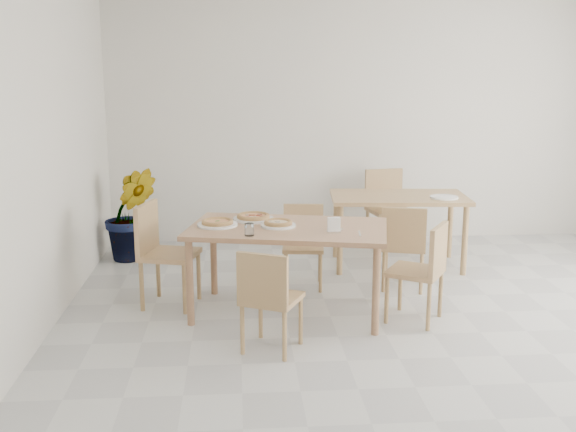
{
  "coord_description": "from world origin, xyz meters",
  "views": [
    {
      "loc": [
        -1.51,
        -4.4,
        2.03
      ],
      "look_at": [
        -1.1,
        1.0,
        0.84
      ],
      "focal_mm": 42.0,
      "sensor_mm": 36.0,
      "label": 1
    }
  ],
  "objects": [
    {
      "name": "chair_south",
      "position": [
        -1.3,
        0.18,
        0.45
      ],
      "size": [
        0.51,
        0.51,
        0.77
      ],
      "rotation": [
        0.0,
        0.0,
        2.69
      ],
      "color": "tan",
      "rests_on": "ground"
    },
    {
      "name": "chair_west",
      "position": [
        -2.18,
        1.29,
        0.52
      ],
      "size": [
        0.54,
        0.54,
        0.9
      ],
      "rotation": [
        0.0,
        0.0,
        1.31
      ],
      "color": "tan",
      "rests_on": "ground"
    },
    {
      "name": "pizza_margherita",
      "position": [
        -1.68,
        1.08,
        0.78
      ],
      "size": [
        0.28,
        0.28,
        0.03
      ],
      "rotation": [
        0.0,
        0.0,
        -0.05
      ],
      "color": "tan",
      "rests_on": "plate_margherita"
    },
    {
      "name": "main_table",
      "position": [
        -1.1,
        1.0,
        0.67
      ],
      "size": [
        1.77,
        1.24,
        0.75
      ],
      "rotation": [
        0.0,
        0.0,
        -0.22
      ],
      "color": "#A67C55",
      "rests_on": "ground"
    },
    {
      "name": "fork_a",
      "position": [
        -0.55,
        0.7,
        0.75
      ],
      "size": [
        0.03,
        0.17,
        0.01
      ],
      "primitive_type": "cube",
      "rotation": [
        0.0,
        0.0,
        -0.12
      ],
      "color": "silver",
      "rests_on": "main_table"
    },
    {
      "name": "plate_empty",
      "position": [
        0.57,
        2.12,
        0.76
      ],
      "size": [
        0.28,
        0.28,
        0.02
      ],
      "primitive_type": "cylinder",
      "color": "white",
      "rests_on": "second_table"
    },
    {
      "name": "napkin_holder",
      "position": [
        -0.75,
        0.76,
        0.81
      ],
      "size": [
        0.11,
        0.06,
        0.12
      ],
      "rotation": [
        0.0,
        0.0,
        0.05
      ],
      "color": "silver",
      "rests_on": "main_table"
    },
    {
      "name": "plate_mushroom",
      "position": [
        -1.18,
        1.01,
        0.76
      ],
      "size": [
        0.29,
        0.29,
        0.02
      ],
      "primitive_type": "cylinder",
      "color": "white",
      "rests_on": "main_table"
    },
    {
      "name": "pizza_mushroom",
      "position": [
        -1.18,
        1.01,
        0.78
      ],
      "size": [
        0.26,
        0.26,
        0.03
      ],
      "rotation": [
        0.0,
        0.0,
        -0.08
      ],
      "color": "tan",
      "rests_on": "plate_mushroom"
    },
    {
      "name": "tumbler_b",
      "position": [
        -1.42,
        0.71,
        0.8
      ],
      "size": [
        0.07,
        0.07,
        0.1
      ],
      "primitive_type": "cylinder",
      "color": "white",
      "rests_on": "main_table"
    },
    {
      "name": "plate_margherita",
      "position": [
        -1.68,
        1.08,
        0.76
      ],
      "size": [
        0.33,
        0.33,
        0.02
      ],
      "primitive_type": "cylinder",
      "color": "white",
      "rests_on": "main_table"
    },
    {
      "name": "chair_back_n",
      "position": [
        0.19,
        3.01,
        0.52
      ],
      "size": [
        0.52,
        0.52,
        0.9
      ],
      "rotation": [
        0.0,
        0.0,
        0.18
      ],
      "color": "tan",
      "rests_on": "ground"
    },
    {
      "name": "pizza_pepperoni",
      "position": [
        -1.38,
        1.27,
        0.78
      ],
      "size": [
        0.36,
        0.36,
        0.03
      ],
      "rotation": [
        0.0,
        0.0,
        -0.32
      ],
      "color": "tan",
      "rests_on": "plate_pepperoni"
    },
    {
      "name": "chair_back_s",
      "position": [
        0.02,
        1.51,
        0.47
      ],
      "size": [
        0.49,
        0.49,
        0.8
      ],
      "rotation": [
        0.0,
        0.0,
        2.86
      ],
      "color": "tan",
      "rests_on": "ground"
    },
    {
      "name": "potted_plant",
      "position": [
        -2.65,
        2.74,
        0.5
      ],
      "size": [
        0.63,
        0.54,
        1.01
      ],
      "primitive_type": "imported",
      "rotation": [
        0.0,
        0.0,
        0.19
      ],
      "color": "#226E21",
      "rests_on": "ground"
    },
    {
      "name": "fork_b",
      "position": [
        -0.7,
        0.8,
        0.75
      ],
      "size": [
        0.08,
        0.16,
        0.01
      ],
      "primitive_type": "cube",
      "rotation": [
        0.0,
        0.0,
        -0.45
      ],
      "color": "silver",
      "rests_on": "main_table"
    },
    {
      "name": "tumbler_a",
      "position": [
        -0.74,
        0.85,
        0.79
      ],
      "size": [
        0.07,
        0.07,
        0.09
      ],
      "primitive_type": "cylinder",
      "color": "white",
      "rests_on": "main_table"
    },
    {
      "name": "chair_east",
      "position": [
        -0.02,
        0.71,
        0.48
      ],
      "size": [
        0.56,
        0.56,
        0.82
      ],
      "rotation": [
        0.0,
        0.0,
        -2.13
      ],
      "color": "tan",
      "rests_on": "ground"
    },
    {
      "name": "chair_north",
      "position": [
        -0.9,
        1.75,
        0.44
      ],
      "size": [
        0.42,
        0.42,
        0.77
      ],
      "rotation": [
        0.0,
        0.0,
        -0.11
      ],
      "color": "tan",
      "rests_on": "ground"
    },
    {
      "name": "second_table",
      "position": [
        0.15,
        2.3,
        0.66
      ],
      "size": [
        1.44,
        0.9,
        0.75
      ],
      "rotation": [
        0.0,
        0.0,
        -0.09
      ],
      "color": "tan",
      "rests_on": "ground"
    },
    {
      "name": "plate_pepperoni",
      "position": [
        -1.38,
        1.27,
        0.76
      ],
      "size": [
        0.35,
        0.35,
        0.02
      ],
      "primitive_type": "cylinder",
      "color": "white",
      "rests_on": "main_table"
    }
  ]
}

